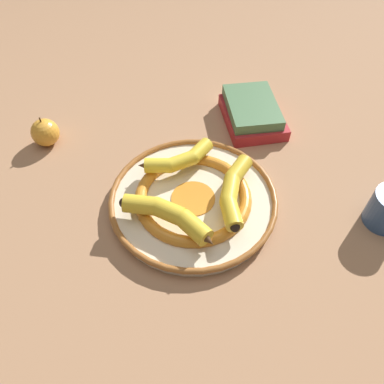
% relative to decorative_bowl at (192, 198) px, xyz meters
% --- Properties ---
extents(ground_plane, '(2.80, 2.80, 0.00)m').
position_rel_decorative_bowl_xyz_m(ground_plane, '(0.00, -0.03, -0.02)').
color(ground_plane, '#A87A56').
extents(decorative_bowl, '(0.37, 0.37, 0.04)m').
position_rel_decorative_bowl_xyz_m(decorative_bowl, '(0.00, 0.00, 0.00)').
color(decorative_bowl, beige).
rests_on(decorative_bowl, ground_plane).
extents(banana_a, '(0.12, 0.20, 0.04)m').
position_rel_decorative_bowl_xyz_m(banana_a, '(0.07, 0.05, 0.04)').
color(banana_a, gold).
rests_on(banana_a, decorative_bowl).
extents(banana_b, '(0.21, 0.08, 0.04)m').
position_rel_decorative_bowl_xyz_m(banana_b, '(0.01, -0.09, 0.04)').
color(banana_b, gold).
rests_on(banana_b, decorative_bowl).
extents(banana_c, '(0.10, 0.17, 0.03)m').
position_rel_decorative_bowl_xyz_m(banana_c, '(-0.08, 0.05, 0.04)').
color(banana_c, yellow).
rests_on(banana_c, decorative_bowl).
extents(book_stack, '(0.24, 0.23, 0.06)m').
position_rel_decorative_bowl_xyz_m(book_stack, '(-0.06, 0.32, 0.01)').
color(book_stack, '#AD2328').
rests_on(book_stack, ground_plane).
extents(apple, '(0.07, 0.07, 0.08)m').
position_rel_decorative_bowl_xyz_m(apple, '(-0.41, -0.08, 0.02)').
color(apple, gold).
rests_on(apple, ground_plane).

